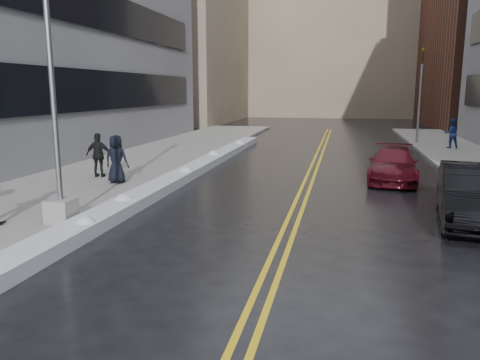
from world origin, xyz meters
The scene contains 14 objects.
ground centered at (0.00, 0.00, 0.00)m, with size 160.00×160.00×0.00m, color black.
sidewalk_west centered at (-5.75, 10.00, 0.07)m, with size 5.50×50.00×0.15m, color gray.
lane_line_left centered at (2.35, 10.00, 0.00)m, with size 0.12×50.00×0.01m, color gold.
lane_line_right centered at (2.65, 10.00, 0.00)m, with size 0.12×50.00×0.01m, color gold.
snow_ridge centered at (-2.45, 8.00, 0.17)m, with size 0.90×30.00×0.34m, color silver.
building_west_far centered at (-15.50, 44.00, 9.00)m, with size 14.00×22.00×18.00m, color gray.
building_far centered at (2.00, 60.00, 11.00)m, with size 36.00×16.00×22.00m, color gray.
lamppost centered at (-3.30, 2.00, 2.53)m, with size 0.65×0.65×7.62m.
traffic_signal centered at (8.50, 24.00, 3.40)m, with size 0.16×0.20×6.00m.
pedestrian_c centered at (-4.31, 7.09, 1.03)m, with size 0.86×0.56×1.77m, color black.
pedestrian_d centered at (-5.55, 8.04, 1.02)m, with size 1.01×0.42×1.73m, color black.
pedestrian_east centered at (9.96, 20.99, 1.01)m, with size 0.84×0.65×1.73m, color navy.
car_black centered at (7.22, 4.73, 0.78)m, with size 1.65×4.73×1.56m, color black.
car_maroon centered at (5.72, 10.51, 0.65)m, with size 1.82×4.48×1.30m, color #420A13.
Camera 1 is at (3.76, -8.46, 3.52)m, focal length 35.00 mm.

